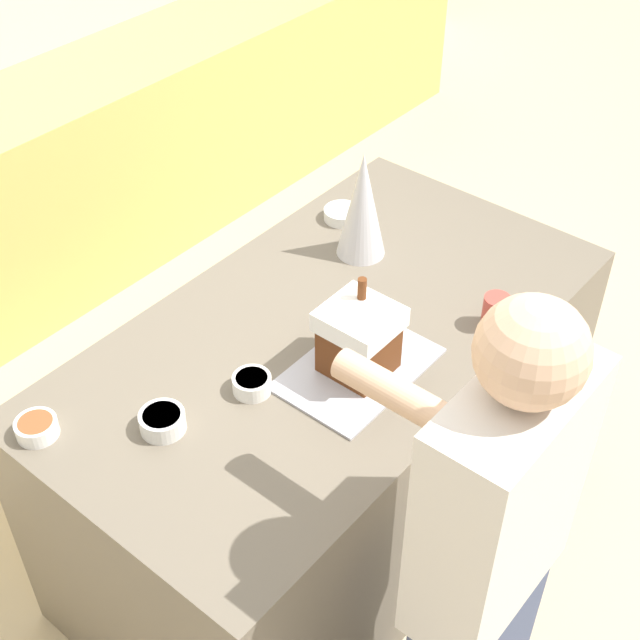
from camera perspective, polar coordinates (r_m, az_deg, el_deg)
ground_plane at (r=3.19m, az=0.47°, el=-12.69°), size 12.00×12.00×0.00m
kitchen_island at (r=2.84m, az=0.52°, el=-7.33°), size 1.72×0.93×0.89m
baking_tray at (r=2.41m, az=2.44°, el=-3.13°), size 0.43×0.29×0.01m
gingerbread_house at (r=2.33m, az=2.52°, el=-1.19°), size 0.18×0.19×0.26m
decorative_tree at (r=2.72m, az=2.72°, el=7.37°), size 0.15×0.15×0.35m
candy_bowl_front_corner at (r=2.96m, az=1.42°, el=6.82°), size 0.12×0.12×0.04m
candy_bowl_far_right at (r=2.34m, az=-4.37°, el=-4.06°), size 0.10×0.10×0.05m
candy_bowl_center_rear at (r=2.27m, az=-10.05°, el=-6.37°), size 0.12×0.12×0.05m
candy_bowl_beside_tree at (r=2.34m, az=-17.68°, el=-6.56°), size 0.11×0.11×0.04m
mug at (r=2.56m, az=11.17°, el=0.52°), size 0.08×0.08×0.10m
person at (r=2.10m, az=10.45°, el=-15.58°), size 0.42×0.53×1.60m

